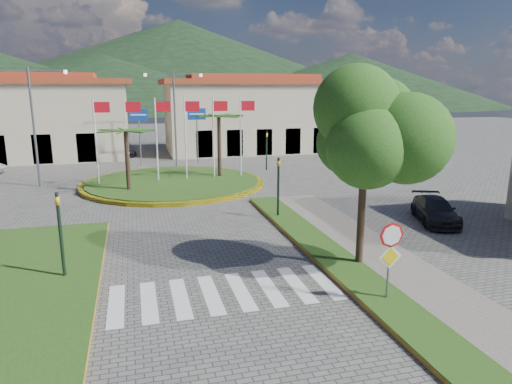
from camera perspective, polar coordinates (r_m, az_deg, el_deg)
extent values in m
plane|color=#5A5855|center=(12.14, -0.31, -20.36)|extent=(160.00, 160.00, 0.00)
cube|color=gray|center=(16.02, 19.42, -12.14)|extent=(4.00, 28.00, 0.15)
cube|color=#274C15|center=(15.41, 15.64, -12.85)|extent=(1.60, 28.00, 0.18)
cube|color=#274C15|center=(17.57, -27.24, -10.57)|extent=(5.00, 14.00, 0.18)
cube|color=silver|center=(15.55, -4.18, -12.46)|extent=(8.00, 3.00, 0.01)
cylinder|color=yellow|center=(32.59, -10.27, 1.11)|extent=(12.70, 12.70, 0.24)
cylinder|color=#274C15|center=(32.58, -10.27, 1.16)|extent=(12.00, 12.00, 0.30)
cylinder|color=black|center=(30.18, -15.76, 3.57)|extent=(0.28, 0.28, 4.05)
cylinder|color=black|center=(33.66, -4.60, 5.48)|extent=(0.28, 0.28, 4.68)
cylinder|color=silver|center=(32.61, -19.37, 5.73)|extent=(0.10, 0.10, 6.00)
cube|color=red|center=(32.40, -18.71, 10.00)|extent=(1.00, 0.03, 0.70)
cylinder|color=silver|center=(32.53, -15.85, 5.95)|extent=(0.10, 0.10, 6.00)
cube|color=red|center=(32.34, -15.12, 10.23)|extent=(1.00, 0.03, 0.70)
cylinder|color=silver|center=(32.56, -12.31, 6.15)|extent=(0.10, 0.10, 6.00)
cube|color=red|center=(32.41, -11.53, 10.41)|extent=(1.00, 0.03, 0.70)
cylinder|color=silver|center=(32.72, -8.79, 6.32)|extent=(0.10, 0.10, 6.00)
cube|color=red|center=(32.61, -7.96, 10.56)|extent=(1.00, 0.03, 0.70)
cylinder|color=silver|center=(33.00, -5.32, 6.47)|extent=(0.10, 0.10, 6.00)
cube|color=red|center=(32.92, -4.45, 10.66)|extent=(1.00, 0.03, 0.70)
cylinder|color=silver|center=(33.40, -1.92, 6.60)|extent=(0.10, 0.10, 6.00)
cube|color=red|center=(33.35, -1.01, 10.73)|extent=(1.00, 0.03, 0.70)
cylinder|color=slate|center=(15.00, 16.24, -8.78)|extent=(0.07, 0.07, 2.50)
cylinder|color=red|center=(14.63, 16.59, -5.20)|extent=(0.80, 0.03, 0.80)
cube|color=yellow|center=(14.85, 16.43, -7.78)|extent=(0.78, 0.03, 0.78)
cylinder|color=black|center=(17.46, 13.06, -2.24)|extent=(0.28, 0.28, 4.40)
ellipsoid|color=#1F4F15|center=(16.95, 13.57, 7.60)|extent=(3.60, 3.60, 3.20)
cylinder|color=black|center=(17.28, -23.20, -5.20)|extent=(0.12, 0.12, 3.20)
imported|color=#F1B016|center=(17.01, -23.49, -1.99)|extent=(0.15, 0.18, 0.90)
cylinder|color=black|center=(23.49, 2.80, 0.44)|extent=(0.12, 0.12, 3.20)
imported|color=#F1B016|center=(23.30, 2.83, 2.85)|extent=(0.15, 0.18, 0.90)
cylinder|color=black|center=(37.69, 1.33, 5.18)|extent=(0.12, 0.12, 3.20)
imported|color=#F1B016|center=(37.57, 1.34, 6.69)|extent=(0.18, 0.15, 0.90)
cylinder|color=slate|center=(41.02, -14.34, 6.82)|extent=(0.12, 0.12, 5.20)
cube|color=#0E3999|center=(40.82, -14.48, 9.32)|extent=(1.60, 0.05, 1.00)
cylinder|color=slate|center=(41.40, -7.36, 7.16)|extent=(0.12, 0.12, 5.20)
cube|color=#0E3999|center=(41.20, -7.42, 9.64)|extent=(1.60, 0.05, 1.00)
cylinder|color=slate|center=(40.07, -10.08, 8.89)|extent=(0.16, 0.16, 8.00)
cube|color=slate|center=(39.91, -12.07, 14.26)|extent=(2.40, 0.08, 0.08)
cube|color=slate|center=(40.12, -8.54, 14.38)|extent=(2.40, 0.08, 0.08)
cylinder|color=slate|center=(34.52, -26.00, 7.19)|extent=(0.16, 0.16, 8.00)
cube|color=slate|center=(34.68, -28.63, 13.26)|extent=(2.40, 0.08, 0.08)
cube|color=slate|center=(34.24, -24.62, 13.67)|extent=(2.40, 0.08, 0.08)
cube|color=beige|center=(49.26, -28.77, 7.65)|extent=(22.00, 9.00, 7.00)
cube|color=#9D401E|center=(49.16, -29.25, 11.99)|extent=(23.32, 9.54, 0.50)
cube|color=#9D401E|center=(49.17, -29.32, 12.56)|extent=(16.50, 4.95, 0.60)
cube|color=beige|center=(49.55, -0.39, 9.24)|extent=(18.00, 9.00, 7.00)
cube|color=#9D401E|center=(49.45, -0.40, 13.58)|extent=(19.08, 9.54, 0.50)
cube|color=#9D401E|center=(49.46, -0.40, 14.15)|extent=(13.50, 4.95, 0.60)
cone|color=black|center=(170.93, -9.56, 15.51)|extent=(180.00, 180.00, 30.00)
cone|color=black|center=(162.01, 11.81, 13.45)|extent=(120.00, 120.00, 18.00)
cone|color=black|center=(140.02, -18.65, 12.78)|extent=(110.00, 110.00, 16.00)
imported|color=black|center=(46.10, -16.78, 4.75)|extent=(3.60, 2.60, 1.14)
imported|color=black|center=(47.43, -7.59, 5.53)|extent=(4.09, 1.44, 1.35)
imported|color=black|center=(24.82, 21.49, -2.13)|extent=(3.05, 4.52, 1.22)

